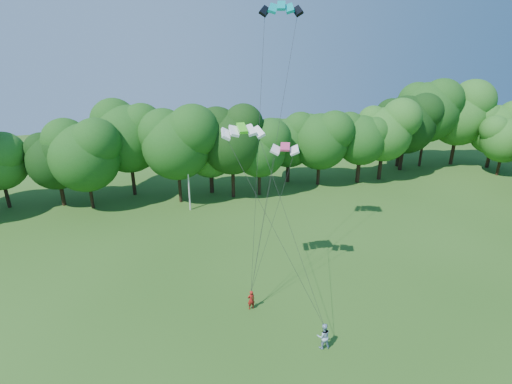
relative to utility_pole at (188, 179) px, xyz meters
name	(u,v)px	position (x,y,z in m)	size (l,w,h in m)	color
utility_pole	(188,179)	(0.00, 0.00, 0.00)	(1.49, 0.40, 7.53)	beige
kite_flyer_left	(251,300)	(1.49, -19.82, -3.09)	(0.58, 0.38, 1.60)	#9E1B14
kite_flyer_right	(323,336)	(4.85, -25.14, -2.95)	(0.91, 0.71, 1.88)	#96B2D0
kite_teal	(281,6)	(5.93, -13.30, 17.52)	(3.33, 2.35, 0.76)	#059999
kite_green	(242,128)	(1.82, -16.75, 9.34)	(3.05, 1.51, 0.57)	#47D41F
kite_pink	(285,147)	(4.80, -17.61, 7.95)	(2.26, 1.73, 0.45)	#D13A6C
tree_back_center	(232,138)	(5.95, 2.48, 3.87)	(8.54, 8.54, 12.42)	black
tree_back_east	(403,122)	(33.98, 7.08, 3.18)	(7.79, 7.79, 11.33)	#331F14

